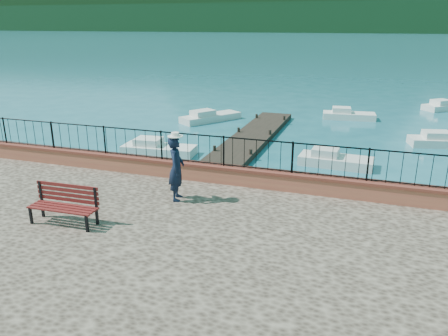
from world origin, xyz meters
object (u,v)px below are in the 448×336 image
Objects in this scene: boat_3 at (211,115)px; boat_5 at (446,104)px; boat_1 at (336,157)px; person at (176,169)px; boat_0 at (159,146)px; park_bench at (65,213)px; boat_2 at (447,139)px; boat_4 at (349,113)px.

boat_5 is at bearing -24.81° from boat_3.
person is at bearing -111.41° from boat_1.
person is 0.53× the size of boat_0.
park_bench is at bearing -115.43° from boat_1.
boat_5 is (12.53, 27.26, -1.10)m from park_bench.
person is 0.54× the size of boat_5.
boat_2 is at bearing 53.34° from park_bench.
boat_2 is at bearing 48.43° from boat_1.
boat_0 and boat_2 have the same top height.
boat_5 is at bearing -38.28° from person.
person is at bearing -135.99° from boat_2.
park_bench is at bearing -137.13° from boat_2.
boat_3 and boat_4 have the same top height.
boat_5 is at bearing 71.38° from boat_1.
boat_4 is at bearing -33.77° from boat_3.
boat_4 is at bearing 122.10° from boat_2.
boat_1 is (3.91, 8.52, -1.75)m from person.
boat_4 and boat_5 have the same top height.
boat_0 is 22.79m from boat_5.
person reaches higher than boat_1.
boat_5 is (6.54, 16.31, 0.00)m from boat_1.
person is at bearing -129.17° from boat_3.
park_bench is 0.54× the size of boat_4.
boat_0 is 1.06× the size of boat_4.
boat_0 is 1.11× the size of boat_1.
boat_1 is at bearing -147.28° from boat_2.
boat_5 is (14.95, 17.19, 0.00)m from boat_0.
park_bench is 22.38m from boat_4.
boat_0 and boat_5 have the same top height.
park_bench reaches higher than boat_0.
boat_1 is at bearing -152.51° from boat_5.
park_bench reaches higher than boat_5.
person is at bearing 47.45° from park_bench.
park_bench is 19.72m from boat_2.
boat_1 is 7.39m from boat_2.
person is 0.57× the size of boat_4.
boat_0 is 0.86× the size of boat_3.
boat_4 is at bearing -26.80° from person.
person is 9.54m from boat_1.
boat_2 is 11.15m from boat_5.
boat_2 is at bearing -137.52° from boat_5.
boat_5 is (15.19, 9.22, 0.00)m from boat_3.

